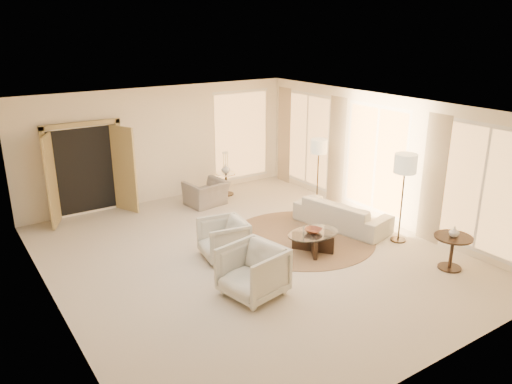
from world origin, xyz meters
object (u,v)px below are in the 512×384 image
end_table (452,247)px  armchair_right (253,269)px  armchair_left (223,237)px  end_vase (454,232)px  accent_chair (206,189)px  bowl (313,231)px  coffee_table (313,240)px  floor_lamp_far (405,168)px  sofa (342,214)px  floor_lamp_near (319,149)px  side_vase (226,169)px  side_table (226,182)px

end_table → armchair_right: bearing=160.8°
armchair_left → end_vase: (3.17, -2.67, 0.30)m
accent_chair → bowl: size_ratio=2.88×
coffee_table → floor_lamp_far: (1.79, -0.57, 1.30)m
armchair_right → accent_chair: size_ratio=1.00×
sofa → floor_lamp_near: bearing=-31.6°
armchair_right → side_vase: (2.21, 4.60, 0.23)m
end_table → floor_lamp_near: (0.18, 3.91, 0.96)m
sofa → side_vase: (-0.98, 3.28, 0.39)m
end_table → end_vase: 0.29m
accent_chair → floor_lamp_far: bearing=111.6°
sofa → bowl: 1.47m
coffee_table → bowl: size_ratio=3.55×
sofa → armchair_left: armchair_left is taller
floor_lamp_near → end_vase: floor_lamp_near is taller
floor_lamp_near → sofa: bearing=-108.6°
floor_lamp_near → coffee_table: bearing=-131.9°
armchair_left → floor_lamp_far: 3.78m
floor_lamp_near → armchair_right: bearing=-143.5°
sofa → floor_lamp_near: 1.81m
coffee_table → end_vase: end_vase is taller
side_table → bowl: (-0.34, -3.89, 0.09)m
side_vase → end_vase: bearing=-77.7°
bowl → armchair_right: bearing=-159.1°
sofa → coffee_table: size_ratio=1.84×
accent_chair → floor_lamp_near: floor_lamp_near is taller
armchair_right → coffee_table: size_ratio=0.81×
sofa → bowl: size_ratio=6.54×
end_vase → sofa: bearing=96.4°
side_table → coffee_table: bearing=-95.1°
coffee_table → end_vase: 2.55m
side_table → armchair_left: bearing=-121.3°
accent_chair → armchair_left: bearing=60.6°
armchair_left → side_table: 3.68m
sofa → floor_lamp_far: size_ratio=1.15×
bowl → floor_lamp_near: bearing=48.1°
armchair_right → end_vase: size_ratio=4.95×
side_table → bowl: side_table is taller
armchair_left → bowl: 1.73m
sofa → side_vase: size_ratio=8.75×
sofa → accent_chair: size_ratio=2.27×
armchair_left → floor_lamp_near: size_ratio=0.51×
floor_lamp_near → side_vase: (-1.44, 1.90, -0.70)m
side_table → floor_lamp_far: bearing=-72.1°
sofa → coffee_table: sofa is taller
sofa → armchair_right: 3.46m
armchair_right → bowl: size_ratio=2.89×
sofa → floor_lamp_near: size_ratio=1.27×
armchair_left → coffee_table: armchair_left is taller
coffee_table → floor_lamp_near: bearing=48.1°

